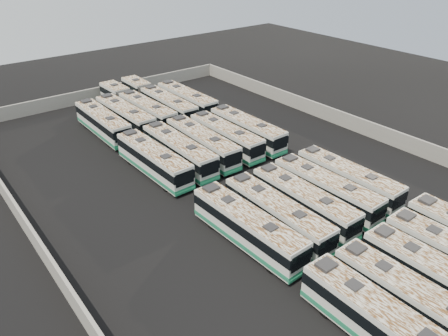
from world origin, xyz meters
TOP-DOWN VIEW (x-y plane):
  - ground at (0.00, 0.00)m, footprint 140.00×140.00m
  - perimeter_wall at (0.00, 0.00)m, footprint 45.20×73.20m
  - bus_front_far_left at (-6.71, -23.15)m, footprint 2.84×12.92m
  - bus_front_left at (-3.15, -23.16)m, footprint 2.81×12.63m
  - bus_front_center at (0.48, -23.28)m, footprint 2.79×12.73m
  - bus_midfront_far_left at (-6.69, -8.90)m, footprint 3.05×12.91m
  - bus_midfront_left at (-3.20, -9.08)m, footprint 2.86×12.70m
  - bus_midfront_center at (0.46, -9.08)m, footprint 2.78×12.49m
  - bus_midfront_right at (3.98, -8.95)m, footprint 2.91×12.62m
  - bus_midfront_far_right at (7.55, -8.95)m, footprint 2.75×12.47m
  - bus_midback_far_left at (-6.76, 7.88)m, footprint 2.98×12.89m
  - bus_midback_left at (-3.17, 8.02)m, footprint 2.84×13.00m
  - bus_midback_center at (0.35, 8.11)m, footprint 3.05×13.01m
  - bus_midback_right at (4.01, 7.88)m, footprint 2.65×12.52m
  - bus_midback_far_right at (7.62, 7.85)m, footprint 2.79×12.81m
  - bus_back_far_left at (-6.70, 22.13)m, footprint 2.78×12.83m
  - bus_back_left at (-3.21, 22.21)m, footprint 3.08×13.13m
  - bus_back_center at (0.31, 25.53)m, footprint 3.10×19.56m
  - bus_back_right at (4.08, 25.57)m, footprint 2.92×19.80m
  - bus_back_far_right at (7.54, 22.37)m, footprint 2.79×13.06m

SIDE VIEW (x-z plane):
  - ground at x=0.00m, z-range 0.00..0.00m
  - perimeter_wall at x=0.00m, z-range 0.00..2.20m
  - bus_midfront_far_right at x=7.55m, z-range 0.04..3.55m
  - bus_midfront_center at x=0.46m, z-range 0.04..3.55m
  - bus_midback_right at x=4.01m, z-range 0.04..3.57m
  - bus_back_center at x=0.31m, z-range 0.04..3.58m
  - bus_midfront_right at x=3.98m, z-range 0.04..3.58m
  - bus_front_left at x=-3.15m, z-range 0.04..3.59m
  - bus_midfront_left at x=-3.20m, z-range 0.04..3.61m
  - bus_back_right at x=4.08m, z-range 0.04..3.62m
  - bus_front_center at x=0.48m, z-range 0.04..3.62m
  - bus_midback_far_right at x=7.62m, z-range 0.04..3.65m
  - bus_back_far_left at x=-6.70m, z-range 0.04..3.66m
  - bus_midback_far_left at x=-6.76m, z-range 0.04..3.66m
  - bus_midfront_far_left at x=-6.69m, z-range 0.04..3.66m
  - bus_front_far_left at x=-6.71m, z-range 0.04..3.68m
  - bus_midback_center at x=0.35m, z-range 0.04..3.69m
  - bus_midback_left at x=-3.17m, z-range 0.04..3.70m
  - bus_back_far_right at x=7.54m, z-range 0.04..3.72m
  - bus_back_left at x=-3.21m, z-range 0.04..3.73m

